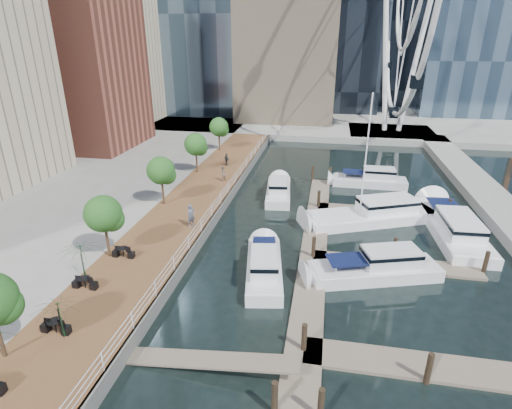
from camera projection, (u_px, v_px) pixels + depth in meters
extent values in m
plane|color=black|center=(255.00, 321.00, 23.58)|extent=(520.00, 520.00, 0.00)
cube|color=brown|center=(192.00, 206.00, 38.52)|extent=(6.00, 60.00, 1.00)
cube|color=#595954|center=(222.00, 208.00, 38.01)|extent=(0.25, 60.00, 1.00)
cube|color=gray|center=(319.00, 95.00, 116.04)|extent=(200.00, 114.00, 1.00)
cube|color=gray|center=(498.00, 208.00, 38.21)|extent=(4.00, 60.00, 1.00)
cube|color=gray|center=(391.00, 133.00, 68.28)|extent=(14.00, 12.00, 1.00)
cube|color=#6D6051|center=(314.00, 245.00, 32.12)|extent=(2.00, 32.00, 0.20)
cube|color=#6D6051|center=(422.00, 366.00, 20.22)|extent=(12.00, 2.00, 0.20)
cube|color=#6D6051|center=(395.00, 265.00, 29.30)|extent=(12.00, 2.00, 0.20)
cube|color=#6D6051|center=(381.00, 211.00, 38.38)|extent=(12.00, 2.00, 0.20)
cube|color=brown|center=(87.00, 74.00, 55.26)|extent=(12.00, 14.00, 20.00)
cube|color=#BCAD8E|center=(104.00, 42.00, 69.27)|extent=(14.00, 16.00, 28.00)
cylinder|color=white|center=(386.00, 49.00, 63.52)|extent=(0.80, 0.80, 26.00)
cylinder|color=white|center=(419.00, 49.00, 62.68)|extent=(0.80, 0.80, 26.00)
cylinder|color=#3F2B1C|center=(0.00, 336.00, 19.19)|extent=(0.20, 0.20, 2.40)
cylinder|color=#3F2B1C|center=(107.00, 241.00, 28.27)|extent=(0.20, 0.20, 2.40)
sphere|color=#265B1E|center=(103.00, 214.00, 27.47)|extent=(2.60, 2.60, 2.60)
cylinder|color=#3F2B1C|center=(163.00, 192.00, 37.36)|extent=(0.20, 0.20, 2.40)
sphere|color=#265B1E|center=(161.00, 170.00, 36.55)|extent=(2.60, 2.60, 2.60)
cylinder|color=#3F2B1C|center=(197.00, 162.00, 46.44)|extent=(0.20, 0.20, 2.40)
sphere|color=#265B1E|center=(196.00, 144.00, 45.64)|extent=(2.60, 2.60, 2.60)
cylinder|color=#3F2B1C|center=(219.00, 142.00, 55.52)|extent=(0.20, 0.20, 2.40)
sphere|color=#265B1E|center=(219.00, 127.00, 54.72)|extent=(2.60, 2.60, 2.60)
imported|color=#474D5F|center=(191.00, 216.00, 32.86)|extent=(0.80, 0.85, 1.96)
imported|color=gray|center=(222.00, 173.00, 43.62)|extent=(0.89, 0.99, 1.68)
imported|color=#373F45|center=(227.00, 159.00, 49.07)|extent=(0.93, 0.78, 1.49)
imported|color=#103B18|center=(60.00, 320.00, 20.45)|extent=(2.86, 2.89, 2.21)
imported|color=#0F3715|center=(82.00, 261.00, 25.59)|extent=(3.41, 3.44, 2.46)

